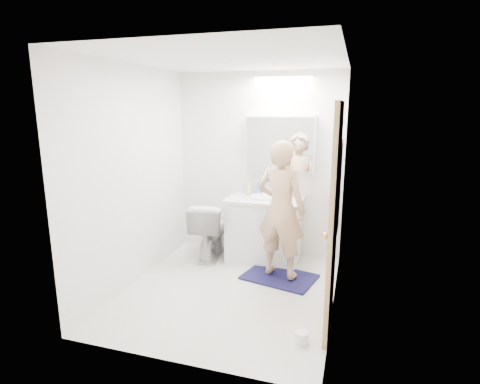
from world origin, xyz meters
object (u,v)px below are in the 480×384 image
at_px(vanity_cabinet, 264,231).
at_px(soap_bottle_a, 249,187).
at_px(person, 281,210).
at_px(soap_bottle_b, 259,189).
at_px(toilet_paper_roll, 302,337).
at_px(toothbrush_cup, 288,193).
at_px(medicine_cabinet, 280,143).
at_px(toilet, 210,229).

bearing_deg(vanity_cabinet, soap_bottle_a, 149.11).
bearing_deg(person, vanity_cabinet, -44.79).
relative_size(soap_bottle_a, soap_bottle_b, 1.27).
height_order(soap_bottle_a, toilet_paper_roll, soap_bottle_a).
bearing_deg(soap_bottle_a, toothbrush_cup, 1.09).
distance_m(soap_bottle_b, toilet_paper_roll, 2.21).
xyz_separation_m(medicine_cabinet, toilet_paper_roll, (0.59, -1.88, -1.45)).
xyz_separation_m(vanity_cabinet, toilet, (-0.71, -0.11, -0.01)).
distance_m(soap_bottle_a, soap_bottle_b, 0.13).
xyz_separation_m(toilet, soap_bottle_b, (0.59, 0.29, 0.52)).
xyz_separation_m(person, soap_bottle_a, (-0.56, 0.64, 0.09)).
height_order(vanity_cabinet, soap_bottle_a, soap_bottle_a).
xyz_separation_m(toilet, soap_bottle_a, (0.46, 0.26, 0.54)).
bearing_deg(toilet, soap_bottle_a, -157.05).
bearing_deg(medicine_cabinet, vanity_cabinet, -124.68).
xyz_separation_m(vanity_cabinet, person, (0.31, -0.49, 0.44)).
relative_size(toilet, toothbrush_cup, 7.29).
relative_size(toilet, soap_bottle_a, 3.74).
bearing_deg(vanity_cabinet, toothbrush_cup, 30.40).
bearing_deg(medicine_cabinet, toilet_paper_roll, -72.64).
relative_size(medicine_cabinet, person, 0.56).
height_order(toilet, soap_bottle_b, soap_bottle_b).
relative_size(vanity_cabinet, toothbrush_cup, 8.71).
bearing_deg(person, toothbrush_cup, -73.73).
xyz_separation_m(soap_bottle_a, toothbrush_cup, (0.52, 0.01, -0.05)).
xyz_separation_m(medicine_cabinet, toilet, (-0.85, -0.32, -1.12)).
distance_m(toilet, soap_bottle_b, 0.84).
bearing_deg(vanity_cabinet, toilet, -170.76).
bearing_deg(toothbrush_cup, vanity_cabinet, -149.60).
distance_m(vanity_cabinet, medicine_cabinet, 1.14).
height_order(person, soap_bottle_b, person).
xyz_separation_m(person, soap_bottle_b, (-0.43, 0.67, 0.07)).
bearing_deg(medicine_cabinet, toilet, -159.12).
relative_size(toilet, toilet_paper_roll, 6.85).
xyz_separation_m(toilet, toothbrush_cup, (0.98, 0.27, 0.49)).
distance_m(vanity_cabinet, soap_bottle_b, 0.55).
height_order(soap_bottle_a, soap_bottle_b, soap_bottle_a).
bearing_deg(vanity_cabinet, toilet_paper_roll, -66.30).
distance_m(medicine_cabinet, soap_bottle_a, 0.70).
bearing_deg(toilet_paper_roll, toilet, 132.79).
relative_size(soap_bottle_b, toothbrush_cup, 1.53).
height_order(soap_bottle_b, toilet_paper_roll, soap_bottle_b).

